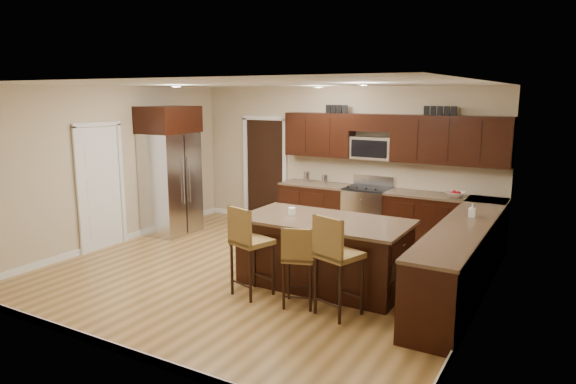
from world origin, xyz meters
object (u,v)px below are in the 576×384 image
Objects in this scene: stool_left at (248,241)px; stool_mid at (299,257)px; island at (324,254)px; stool_right at (335,254)px; range at (367,213)px; refrigerator at (170,169)px.

stool_left is 1.16× the size of stool_mid.
island is 2.23× the size of stool_mid.
stool_left is at bearing -127.97° from island.
island is 1.06m from stool_right.
range is 0.94× the size of stool_left.
stool_left is 1.21m from stool_right.
refrigerator is at bearing 164.72° from island.
stool_left is 0.74m from stool_mid.
stool_left is at bearing 161.99° from stool_mid.
stool_mid is at bearing -163.31° from stool_right.
island is 3.84m from refrigerator.
stool_mid is at bearing -26.41° from refrigerator.
stool_mid is at bearing 17.67° from stool_left.
range is 1.09× the size of stool_mid.
range is 3.32m from stool_left.
island is (0.33, -2.45, -0.04)m from range.
range is 3.68m from refrigerator.
stool_mid is at bearing -83.13° from range.
refrigerator is (-3.63, 1.00, 0.77)m from island.
stool_right is 0.51× the size of refrigerator.
stool_mid is 0.50m from stool_right.
refrigerator is (-3.70, 1.84, 0.57)m from stool_mid.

